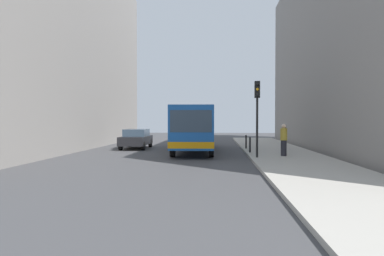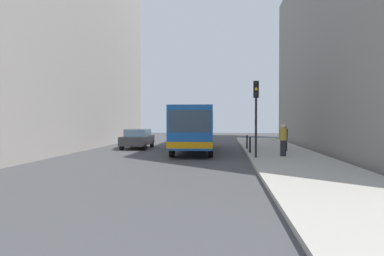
{
  "view_description": "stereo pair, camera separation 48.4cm",
  "coord_description": "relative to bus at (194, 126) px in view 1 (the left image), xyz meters",
  "views": [
    {
      "loc": [
        1.42,
        -21.74,
        2.15
      ],
      "look_at": [
        -0.19,
        1.08,
        1.66
      ],
      "focal_mm": 33.7,
      "sensor_mm": 36.0,
      "label": 1
    },
    {
      "loc": [
        1.9,
        -21.7,
        2.15
      ],
      "look_at": [
        -0.19,
        1.08,
        1.66
      ],
      "focal_mm": 33.7,
      "sensor_mm": 36.0,
      "label": 2
    }
  ],
  "objects": [
    {
      "name": "sidewalk",
      "position": [
        5.6,
        -3.18,
        -1.65
      ],
      "size": [
        4.4,
        40.0,
        0.15
      ],
      "primitive_type": "cube",
      "color": "#ADA89E",
      "rests_on": "ground"
    },
    {
      "name": "pedestrian_near_signal",
      "position": [
        5.33,
        -4.45,
        -0.68
      ],
      "size": [
        0.38,
        0.38,
        1.79
      ],
      "rotation": [
        0.0,
        0.0,
        6.07
      ],
      "color": "#26262D",
      "rests_on": "sidewalk"
    },
    {
      "name": "ground_plane",
      "position": [
        0.2,
        -3.18,
        -1.73
      ],
      "size": [
        80.0,
        80.0,
        0.0
      ],
      "primitive_type": "plane",
      "color": "#424244"
    },
    {
      "name": "building_right",
      "position": [
        11.7,
        0.82,
        5.75
      ],
      "size": [
        7.0,
        32.0,
        14.95
      ],
      "primitive_type": "cube",
      "color": "gray",
      "rests_on": "ground"
    },
    {
      "name": "bus",
      "position": [
        0.0,
        0.0,
        0.0
      ],
      "size": [
        2.9,
        11.1,
        3.0
      ],
      "rotation": [
        0.0,
        0.0,
        3.18
      ],
      "color": "#19519E",
      "rests_on": "ground"
    },
    {
      "name": "bollard_mid",
      "position": [
        3.65,
        0.78,
        -1.1
      ],
      "size": [
        0.11,
        0.11,
        0.95
      ],
      "primitive_type": "cylinder",
      "color": "black",
      "rests_on": "sidewalk"
    },
    {
      "name": "pedestrian_mid_sidewalk",
      "position": [
        5.98,
        -1.02,
        -0.74
      ],
      "size": [
        0.38,
        0.38,
        1.67
      ],
      "rotation": [
        0.0,
        0.0,
        3.58
      ],
      "color": "#26262D",
      "rests_on": "sidewalk"
    },
    {
      "name": "building_left",
      "position": [
        -11.3,
        0.82,
        6.27
      ],
      "size": [
        7.0,
        32.0,
        15.99
      ],
      "primitive_type": "cube",
      "color": "gray",
      "rests_on": "ground"
    },
    {
      "name": "car_beside_bus",
      "position": [
        -4.51,
        1.93,
        -0.94
      ],
      "size": [
        1.92,
        4.43,
        1.48
      ],
      "rotation": [
        0.0,
        0.0,
        3.16
      ],
      "color": "black",
      "rests_on": "ground"
    },
    {
      "name": "traffic_light",
      "position": [
        3.75,
        -5.39,
        1.28
      ],
      "size": [
        0.28,
        0.33,
        4.1
      ],
      "color": "black",
      "rests_on": "sidewalk"
    },
    {
      "name": "bollard_near",
      "position": [
        3.65,
        -2.33,
        -1.1
      ],
      "size": [
        0.11,
        0.11,
        0.95
      ],
      "primitive_type": "cylinder",
      "color": "black",
      "rests_on": "sidewalk"
    }
  ]
}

